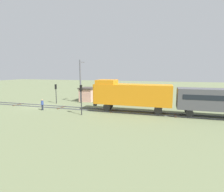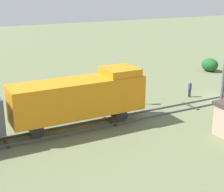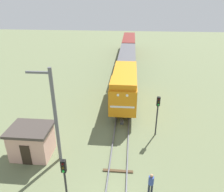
{
  "view_description": "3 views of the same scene",
  "coord_description": "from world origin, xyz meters",
  "px_view_note": "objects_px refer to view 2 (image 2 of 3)",
  "views": [
    {
      "loc": [
        24.9,
        20.68,
        6.08
      ],
      "look_at": [
        0.66,
        13.45,
        2.44
      ],
      "focal_mm": 28.0,
      "sensor_mm": 36.0,
      "label": 1
    },
    {
      "loc": [
        -24.75,
        26.16,
        11.34
      ],
      "look_at": [
        -0.84,
        13.66,
        2.67
      ],
      "focal_mm": 55.0,
      "sensor_mm": 36.0,
      "label": 2
    },
    {
      "loc": [
        0.72,
        -8.77,
        12.72
      ],
      "look_at": [
        -1.41,
        14.84,
        1.79
      ],
      "focal_mm": 35.0,
      "sensor_mm": 36.0,
      "label": 3
    }
  ],
  "objects_px": {
    "worker_near_track": "(190,88)",
    "catenary_mast": "(224,77)",
    "traffic_signal_mid": "(127,76)",
    "locomotive": "(81,96)"
  },
  "relations": [
    {
      "from": "locomotive",
      "to": "traffic_signal_mid",
      "type": "bearing_deg",
      "value": -61.53
    },
    {
      "from": "worker_near_track",
      "to": "catenary_mast",
      "type": "distance_m",
      "value": 8.67
    },
    {
      "from": "worker_near_track",
      "to": "traffic_signal_mid",
      "type": "bearing_deg",
      "value": -33.71
    },
    {
      "from": "worker_near_track",
      "to": "catenary_mast",
      "type": "xyz_separation_m",
      "value": [
        -7.46,
        2.92,
        3.32
      ]
    },
    {
      "from": "locomotive",
      "to": "traffic_signal_mid",
      "type": "xyz_separation_m",
      "value": [
        3.4,
        -6.27,
        0.14
      ]
    },
    {
      "from": "locomotive",
      "to": "worker_near_track",
      "type": "relative_size",
      "value": 6.82
    },
    {
      "from": "locomotive",
      "to": "traffic_signal_mid",
      "type": "height_order",
      "value": "locomotive"
    },
    {
      "from": "locomotive",
      "to": "traffic_signal_mid",
      "type": "relative_size",
      "value": 2.77
    },
    {
      "from": "traffic_signal_mid",
      "to": "worker_near_track",
      "type": "height_order",
      "value": "traffic_signal_mid"
    },
    {
      "from": "catenary_mast",
      "to": "traffic_signal_mid",
      "type": "bearing_deg",
      "value": 26.94
    }
  ]
}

